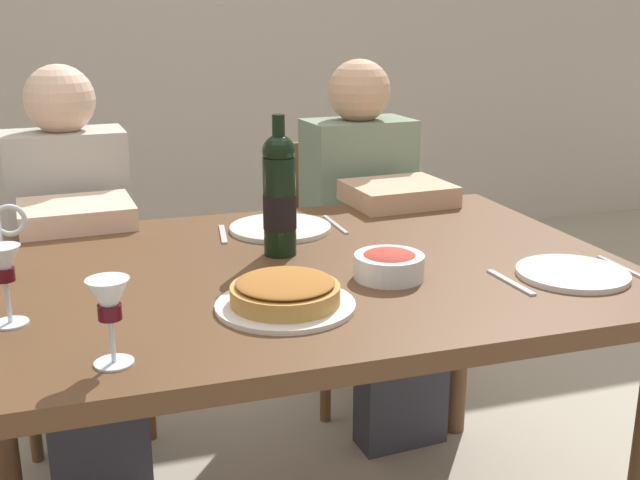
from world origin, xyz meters
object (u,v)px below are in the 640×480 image
object	(u,v)px
wine_glass_left_diner	(4,269)
wine_glass_right_diner	(109,304)
dining_table	(286,306)
baked_tart	(285,294)
wine_bottle	(280,195)
chair_right	(343,251)
chair_left	(75,273)
diner_left	(77,259)
diner_right	(372,235)
dinner_plate_left_setting	(572,273)
dinner_plate_right_setting	(280,228)
salad_bowl	(389,264)

from	to	relation	value
wine_glass_left_diner	wine_glass_right_diner	distance (m)	0.28
dining_table	baked_tart	distance (m)	0.27
wine_bottle	chair_right	world-z (taller)	wine_bottle
wine_glass_left_diner	chair_left	bearing A→B (deg)	84.36
baked_tart	diner_left	world-z (taller)	diner_left
dining_table	wine_glass_right_diner	xyz separation A→B (m)	(-0.39, -0.38, 0.19)
baked_tart	dining_table	bearing A→B (deg)	74.32
diner_right	dining_table	bearing A→B (deg)	49.77
chair_right	diner_right	size ratio (longest dim) A/B	0.75
chair_right	wine_bottle	bearing A→B (deg)	56.62
dining_table	wine_bottle	world-z (taller)	wine_bottle
dining_table	wine_bottle	distance (m)	0.25
wine_bottle	chair_right	bearing A→B (deg)	60.72
baked_tart	dinner_plate_left_setting	world-z (taller)	baked_tart
wine_glass_right_diner	chair_left	distance (m)	1.34
dining_table	dinner_plate_right_setting	xyz separation A→B (m)	(0.07, 0.29, 0.10)
dinner_plate_left_setting	wine_glass_left_diner	bearing A→B (deg)	175.50
dinner_plate_right_setting	wine_glass_right_diner	bearing A→B (deg)	-124.20
wine_bottle	dinner_plate_left_setting	distance (m)	0.66
salad_bowl	diner_left	xyz separation A→B (m)	(-0.63, 0.81, -0.18)
chair_left	chair_right	world-z (taller)	same
dining_table	chair_left	xyz separation A→B (m)	(-0.45, 0.91, -0.17)
chair_left	diner_right	size ratio (longest dim) A/B	0.75
wine_bottle	wine_glass_left_diner	size ratio (longest dim) A/B	2.20
dinner_plate_left_setting	diner_right	bearing A→B (deg)	97.07
dining_table	chair_right	world-z (taller)	chair_right
diner_left	wine_glass_right_diner	bearing A→B (deg)	89.27
dinner_plate_right_setting	diner_right	xyz separation A→B (m)	(0.39, 0.34, -0.15)
wine_glass_right_diner	baked_tart	bearing A→B (deg)	24.61
chair_right	wine_glass_left_diner	bearing A→B (deg)	41.37
salad_bowl	chair_left	distance (m)	1.26
chair_right	diner_right	world-z (taller)	diner_right
chair_right	dinner_plate_right_setting	bearing A→B (deg)	52.44
dining_table	baked_tart	size ratio (longest dim) A/B	5.57
wine_glass_left_diner	chair_right	world-z (taller)	wine_glass_left_diner
diner_left	diner_right	distance (m)	0.90
salad_bowl	wine_glass_left_diner	xyz separation A→B (m)	(-0.75, -0.02, 0.07)
wine_bottle	wine_glass_right_diner	world-z (taller)	wine_bottle
wine_glass_right_diner	chair_left	bearing A→B (deg)	92.80
wine_glass_right_diner	dinner_plate_left_setting	world-z (taller)	wine_glass_right_diner
wine_bottle	baked_tart	world-z (taller)	wine_bottle
wine_bottle	diner_right	size ratio (longest dim) A/B	0.28
dinner_plate_left_setting	diner_right	distance (m)	0.89
dining_table	chair_right	distance (m)	0.99
chair_left	chair_right	bearing A→B (deg)	173.84
dinner_plate_left_setting	chair_right	world-z (taller)	chair_right
chair_right	salad_bowl	bearing A→B (deg)	71.56
baked_tart	salad_bowl	bearing A→B (deg)	20.78
wine_glass_left_diner	diner_right	world-z (taller)	diner_right
baked_tart	wine_glass_left_diner	size ratio (longest dim) A/B	1.82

